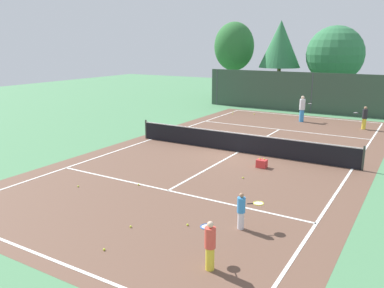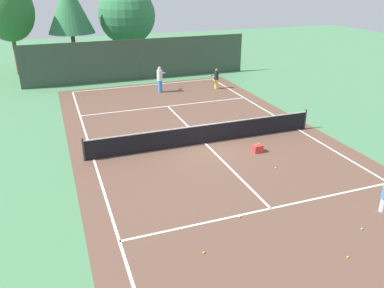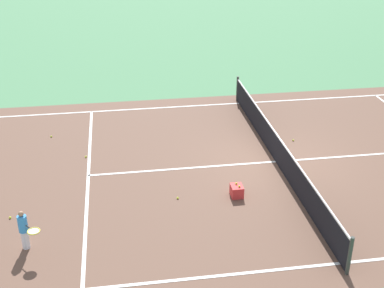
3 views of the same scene
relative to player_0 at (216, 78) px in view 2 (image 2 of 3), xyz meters
name	(u,v)px [view 2 (image 2 of 3)]	position (x,y,z in m)	size (l,w,h in m)	color
ground_plane	(205,143)	(-4.63, -9.29, -0.77)	(80.00, 80.00, 0.00)	#4C8456
court_surface	(205,143)	(-4.63, -9.29, -0.77)	(13.00, 25.00, 0.01)	brown
tennis_net	(205,134)	(-4.63, -9.29, -0.26)	(11.90, 0.10, 1.10)	#333833
perimeter_fence	(140,60)	(-4.63, 4.71, 0.83)	(18.00, 0.12, 3.20)	#384C3D
tree_0	(8,11)	(-13.93, 9.88, 4.35)	(3.99, 3.92, 7.54)	brown
tree_1	(127,15)	(-4.27, 10.60, 3.67)	(5.11, 5.11, 7.01)	brown
tree_2	(69,7)	(-9.21, 10.00, 4.58)	(3.91, 3.91, 7.55)	brown
player_0	(216,78)	(0.00, 0.00, 0.00)	(0.89, 0.35, 1.49)	yellow
player_2	(160,79)	(-4.17, 0.51, 0.18)	(0.85, 0.86, 1.84)	#388CD8
ball_crate	(258,148)	(-2.67, -11.15, -0.59)	(0.44, 0.36, 0.43)	red
tennis_ball_0	(237,116)	(-1.32, -6.24, -0.74)	(0.07, 0.07, 0.07)	#CCE533
tennis_ball_1	(82,98)	(-9.66, 0.72, -0.74)	(0.07, 0.07, 0.07)	#CCE533
tennis_ball_2	(204,253)	(-7.84, -17.16, -0.74)	(0.07, 0.07, 0.07)	#CCE533
tennis_ball_3	(170,138)	(-6.13, -8.17, -0.74)	(0.07, 0.07, 0.07)	#CCE533
tennis_ball_4	(276,168)	(-2.77, -12.96, -0.74)	(0.07, 0.07, 0.07)	#CCE533
tennis_ball_5	(103,93)	(-8.15, 1.48, -0.74)	(0.07, 0.07, 0.07)	#CCE533
tennis_ball_6	(240,217)	(-5.95, -15.81, -0.74)	(0.07, 0.07, 0.07)	#CCE533
tennis_ball_7	(348,257)	(-3.86, -18.83, -0.74)	(0.07, 0.07, 0.07)	#CCE533
tennis_ball_8	(362,229)	(-2.46, -17.85, -0.74)	(0.07, 0.07, 0.07)	#CCE533
tennis_ball_9	(75,95)	(-10.08, 1.69, -0.74)	(0.07, 0.07, 0.07)	#CCE533
tennis_ball_11	(230,137)	(-3.14, -9.05, -0.74)	(0.07, 0.07, 0.07)	#CCE533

